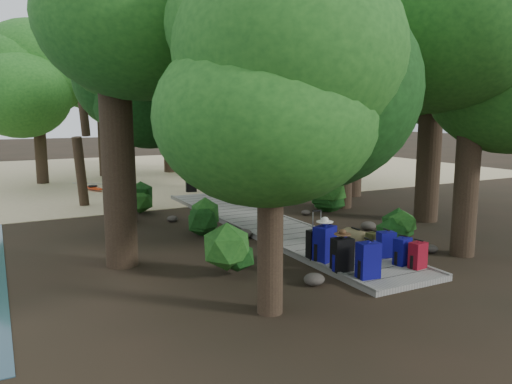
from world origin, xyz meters
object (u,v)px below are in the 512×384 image
lone_suitcase_on_sand (191,184)px  sun_lounger (233,176)px  backpack_left_b (342,253)px  backpack_left_c (325,242)px  backpack_right_b (402,250)px  backpack_right_a (418,254)px  backpack_right_c (386,243)px  duffel_right_khaki (355,237)px  backpack_left_a (368,258)px  kayak (93,187)px  backpack_right_d (374,241)px  suitcase_on_boardwalk (316,244)px

lone_suitcase_on_sand → sun_lounger: lone_suitcase_on_sand is taller
backpack_left_b → backpack_left_c: backpack_left_c is taller
backpack_left_b → backpack_right_b: 1.44m
backpack_right_a → backpack_right_c: 0.95m
backpack_right_a → duffel_right_khaki: (0.02, 2.08, -0.11)m
backpack_left_a → backpack_right_b: 1.29m
kayak → backpack_left_c: bearing=-102.7°
backpack_right_d → backpack_left_c: bearing=178.2°
suitcase_on_boardwalk → backpack_right_b: bearing=-38.4°
backpack_left_a → duffel_right_khaki: backpack_left_a is taller
backpack_left_a → lone_suitcase_on_sand: bearing=92.0°
backpack_right_b → lone_suitcase_on_sand: backpack_right_b is taller
backpack_left_a → kayak: size_ratio=0.28×
backpack_right_a → kayak: 15.42m
backpack_right_a → kayak: (-4.08, 14.87, -0.27)m
backpack_right_c → backpack_right_d: bearing=96.2°
backpack_right_d → sun_lounger: sun_lounger is taller
backpack_right_a → suitcase_on_boardwalk: size_ratio=0.94×
backpack_right_b → lone_suitcase_on_sand: 12.23m
lone_suitcase_on_sand → backpack_right_a: bearing=-80.2°
backpack_left_a → suitcase_on_boardwalk: bearing=102.4°
backpack_right_c → lone_suitcase_on_sand: 11.63m
duffel_right_khaki → lone_suitcase_on_sand: (-0.42, 10.49, 0.04)m
backpack_left_b → backpack_right_a: bearing=-15.3°
backpack_left_b → duffel_right_khaki: backpack_left_b is taller
backpack_right_d → backpack_right_c: bearing=-100.8°
backpack_left_b → backpack_right_b: bearing=-3.9°
lone_suitcase_on_sand → backpack_right_b: bearing=-80.7°
backpack_right_d → backpack_right_b: bearing=-102.0°
duffel_right_khaki → suitcase_on_boardwalk: size_ratio=0.90×
backpack_right_c → backpack_right_a: bearing=-76.7°
backpack_right_a → backpack_right_c: size_ratio=0.96×
backpack_right_d → duffel_right_khaki: (-0.01, 0.66, -0.06)m
backpack_right_c → backpack_right_d: 0.47m
lone_suitcase_on_sand → sun_lounger: (2.76, 1.62, -0.02)m
backpack_right_c → backpack_right_d: backpack_right_c is taller
backpack_left_c → backpack_right_b: backpack_left_c is taller
backpack_left_a → backpack_right_a: bearing=6.2°
backpack_right_a → duffel_right_khaki: bearing=81.5°
backpack_right_b → sun_lounger: backpack_right_b is taller
backpack_right_d → suitcase_on_boardwalk: 1.55m
backpack_left_c → suitcase_on_boardwalk: size_ratio=1.32×
backpack_left_a → lone_suitcase_on_sand: 12.61m
backpack_right_a → backpack_right_b: size_ratio=0.95×
backpack_right_d → duffel_right_khaki: backpack_right_d is taller
kayak → sun_lounger: (6.44, -0.68, 0.17)m
backpack_left_c → backpack_right_b: (1.34, -0.99, -0.11)m
backpack_right_c → kayak: backpack_right_c is taller
kayak → backpack_right_b: bearing=-98.4°
backpack_left_b → kayak: (-2.55, 14.26, -0.34)m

